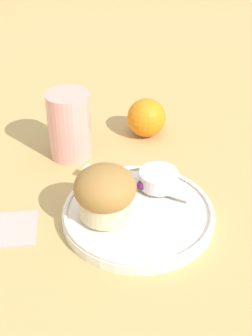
% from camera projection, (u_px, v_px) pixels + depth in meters
% --- Properties ---
extents(ground_plane, '(3.00, 3.00, 0.00)m').
position_uv_depth(ground_plane, '(146.00, 221.00, 0.65)').
color(ground_plane, tan).
extents(plate, '(0.21, 0.21, 0.02)m').
position_uv_depth(plate, '(138.00, 213.00, 0.65)').
color(plate, silver).
rests_on(plate, ground_plane).
extents(muffin, '(0.08, 0.08, 0.07)m').
position_uv_depth(muffin, '(105.00, 194.00, 0.61)').
color(muffin, beige).
rests_on(muffin, plate).
extents(cream_ramekin, '(0.06, 0.06, 0.02)m').
position_uv_depth(cream_ramekin, '(159.00, 178.00, 0.68)').
color(cream_ramekin, silver).
rests_on(cream_ramekin, plate).
extents(berry_pair, '(0.03, 0.01, 0.01)m').
position_uv_depth(berry_pair, '(147.00, 185.00, 0.68)').
color(berry_pair, '#4C194C').
rests_on(berry_pair, plate).
extents(butter_knife, '(0.16, 0.11, 0.00)m').
position_uv_depth(butter_knife, '(136.00, 182.00, 0.69)').
color(butter_knife, silver).
rests_on(butter_knife, plate).
extents(orange_fruit, '(0.07, 0.07, 0.07)m').
position_uv_depth(orange_fruit, '(146.00, 118.00, 0.83)').
color(orange_fruit, orange).
rests_on(orange_fruit, ground_plane).
extents(juice_glass, '(0.07, 0.07, 0.11)m').
position_uv_depth(juice_glass, '(70.00, 125.00, 0.76)').
color(juice_glass, '#E5998C').
rests_on(juice_glass, ground_plane).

